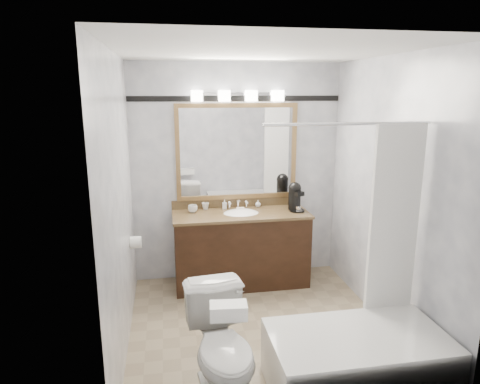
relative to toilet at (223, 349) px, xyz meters
The scene contains 15 objects.
room 1.28m from the toilet, 61.44° to the left, with size 2.42×2.62×2.52m.
vanity 1.92m from the toilet, 76.13° to the left, with size 1.53×0.58×0.97m.
mirror 2.44m from the toilet, 77.80° to the left, with size 1.40×0.04×1.10m.
vanity_light_bar 2.74m from the toilet, 77.49° to the left, with size 1.02×0.14×0.12m.
accent_stripe 2.77m from the toilet, 77.86° to the left, with size 2.40×0.01×0.06m, color black.
bathtub 1.02m from the toilet, ahead, with size 1.30×0.75×1.96m.
tp_roll 1.68m from the toilet, 114.25° to the left, with size 0.12×0.12×0.11m, color white.
toilet is the anchor object (origin of this frame).
tissue_box 0.53m from the toilet, 90.00° to the right, with size 0.23×0.13×0.10m, color white.
coffee_maker 2.24m from the toilet, 59.77° to the left, with size 0.18×0.21×0.33m.
cup_left 2.04m from the toilet, 92.07° to the left, with size 0.10×0.10×0.08m, color white.
cup_right 2.14m from the toilet, 87.76° to the left, with size 0.08×0.08×0.08m, color white.
soap_bottle_a 2.14m from the toilet, 81.70° to the left, with size 0.05×0.05×0.11m, color white.
soap_bottle_b 2.24m from the toilet, 71.33° to the left, with size 0.06×0.06×0.08m, color white.
soap_bar 2.09m from the toilet, 76.55° to the left, with size 0.09×0.05×0.03m, color beige.
Camera 1 is at (-0.81, -3.52, 2.19)m, focal length 32.00 mm.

